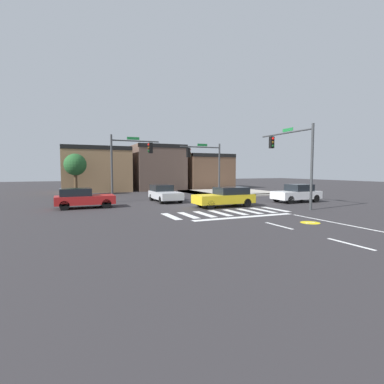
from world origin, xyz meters
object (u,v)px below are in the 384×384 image
(traffic_signal_northeast, at_px, (206,160))
(car_yellow, at_px, (226,197))
(traffic_signal_northwest, at_px, (129,157))
(car_white, at_px, (297,193))
(traffic_signal_southeast, at_px, (292,151))
(car_silver, at_px, (164,193))
(car_red, at_px, (83,198))
(roadside_tree, at_px, (75,165))

(traffic_signal_northeast, height_order, car_yellow, traffic_signal_northeast)
(traffic_signal_northwest, relative_size, car_white, 1.41)
(traffic_signal_northeast, bearing_deg, traffic_signal_southeast, 103.39)
(traffic_signal_northeast, bearing_deg, car_silver, 23.45)
(traffic_signal_northwest, xyz_separation_m, car_red, (-4.15, -3.25, -3.23))
(roadside_tree, bearing_deg, traffic_signal_northeast, -33.48)
(traffic_signal_northwest, distance_m, traffic_signal_southeast, 13.64)
(traffic_signal_northeast, distance_m, car_red, 13.24)
(car_red, height_order, car_white, car_white)
(car_silver, bearing_deg, car_red, -74.43)
(traffic_signal_northeast, xyz_separation_m, car_white, (5.14, -7.47, -3.04))
(car_red, distance_m, car_white, 17.62)
(traffic_signal_northeast, height_order, traffic_signal_southeast, traffic_signal_southeast)
(roadside_tree, bearing_deg, car_yellow, -57.72)
(traffic_signal_northwest, height_order, car_red, traffic_signal_northwest)
(car_red, bearing_deg, traffic_signal_northeast, 19.06)
(car_white, xyz_separation_m, roadside_tree, (-17.26, 15.48, 2.57))
(traffic_signal_northeast, bearing_deg, car_red, 19.06)
(car_white, bearing_deg, roadside_tree, -41.89)
(traffic_signal_northwest, height_order, car_white, traffic_signal_northwest)
(traffic_signal_northeast, distance_m, car_white, 9.56)
(car_white, bearing_deg, traffic_signal_northeast, -55.45)
(traffic_signal_northeast, height_order, roadside_tree, traffic_signal_northeast)
(traffic_signal_southeast, distance_m, car_white, 5.02)
(traffic_signal_northeast, relative_size, traffic_signal_southeast, 0.92)
(traffic_signal_southeast, xyz_separation_m, car_red, (-14.51, 5.62, -3.45))
(traffic_signal_northeast, height_order, car_red, traffic_signal_northeast)
(car_white, relative_size, car_yellow, 0.91)
(car_red, xyz_separation_m, car_silver, (6.94, 1.93, -0.02))
(car_white, bearing_deg, traffic_signal_southeast, 40.06)
(traffic_signal_northeast, relative_size, car_red, 1.33)
(traffic_signal_southeast, bearing_deg, car_red, 68.83)
(traffic_signal_northeast, bearing_deg, car_white, 124.55)
(car_red, bearing_deg, traffic_signal_southeast, -21.17)
(traffic_signal_southeast, distance_m, car_silver, 11.25)
(traffic_signal_northeast, distance_m, car_silver, 6.49)
(traffic_signal_southeast, bearing_deg, traffic_signal_northwest, 49.44)
(traffic_signal_northwest, height_order, traffic_signal_northeast, traffic_signal_northwest)
(traffic_signal_northeast, relative_size, car_silver, 1.31)
(car_white, xyz_separation_m, car_yellow, (-7.31, -0.27, -0.02))
(roadside_tree, bearing_deg, car_silver, -56.23)
(traffic_signal_northeast, relative_size, car_white, 1.33)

